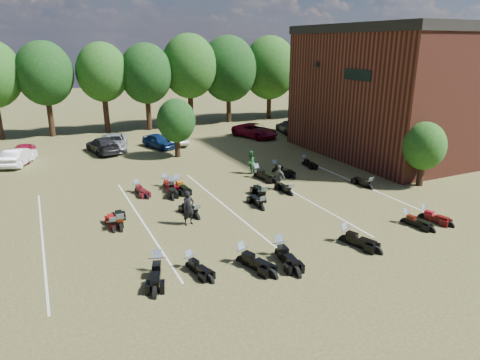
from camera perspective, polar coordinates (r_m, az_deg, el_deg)
ground at (r=24.28m, az=7.58°, el=-4.81°), size 160.00×160.00×0.00m
car_0 at (r=39.52m, az=-27.02°, el=3.28°), size 2.41×4.12×1.32m
car_1 at (r=38.19m, az=-27.47°, el=2.80°), size 2.87×4.40×1.37m
car_2 at (r=40.30m, az=-16.49°, el=4.82°), size 3.27×5.38×1.40m
car_3 at (r=39.60m, az=-17.83°, el=4.45°), size 2.70×4.98×1.37m
car_4 at (r=40.26m, az=-10.81°, el=5.14°), size 2.64×4.05×1.28m
car_5 at (r=41.63m, az=-8.50°, el=5.90°), size 2.52×5.08×1.60m
car_6 at (r=44.02m, az=2.00°, el=6.61°), size 3.96×5.54×1.40m
car_7 at (r=46.41m, az=6.63°, el=7.07°), size 2.88×5.06×1.38m
person_black at (r=22.84m, az=-6.90°, el=-3.71°), size 0.77×0.59×1.89m
person_green at (r=31.58m, az=1.40°, el=2.38°), size 1.06×1.01×1.72m
person_grey at (r=28.31m, az=5.22°, el=0.36°), size 0.77×1.03×1.63m
motorcycle_0 at (r=19.00m, az=-6.68°, el=-11.56°), size 1.12×2.10×1.12m
motorcycle_1 at (r=18.89m, az=-10.88°, el=-11.97°), size 1.52×2.56×1.36m
motorcycle_2 at (r=19.29m, az=0.32°, el=-10.95°), size 1.51×2.50×1.33m
motorcycle_3 at (r=19.93m, az=5.25°, el=-10.03°), size 1.07×2.56×1.39m
motorcycle_4 at (r=21.77m, az=13.79°, el=-7.97°), size 1.47×2.46×1.31m
motorcycle_5 at (r=24.89m, az=21.16°, el=-5.34°), size 1.06×2.09×1.12m
motorcycle_6 at (r=25.88m, az=23.19°, el=-4.71°), size 1.13×2.14×1.14m
motorcycle_7 at (r=23.20m, az=-16.49°, el=-6.54°), size 0.76×2.08×1.14m
motorcycle_8 at (r=23.22m, az=-15.55°, el=-6.43°), size 1.00×2.45×1.33m
motorcycle_9 at (r=23.90m, az=-5.79°, el=-5.12°), size 1.04×2.24×1.20m
motorcycle_10 at (r=26.34m, az=3.19°, el=-2.82°), size 1.19×2.55×1.37m
motorcycle_11 at (r=25.06m, az=2.92°, el=-3.93°), size 0.77×2.13×1.17m
motorcycle_12 at (r=27.52m, az=6.69°, el=-2.00°), size 0.68×2.03×1.12m
motorcycle_13 at (r=29.77m, az=16.84°, el=-1.12°), size 0.66×2.07×1.16m
motorcycle_14 at (r=28.69m, az=-13.52°, el=-1.55°), size 1.00×2.16×1.16m
motorcycle_15 at (r=29.40m, az=-9.88°, el=-0.84°), size 0.90×2.25×1.22m
motorcycle_16 at (r=28.50m, az=-9.08°, el=-1.40°), size 1.30×2.45×1.31m
motorcycle_17 at (r=28.84m, az=-8.30°, el=-1.13°), size 0.85×2.40×1.32m
motorcycle_18 at (r=30.92m, az=2.31°, el=0.36°), size 1.38×2.59×1.38m
motorcycle_19 at (r=32.14m, az=4.77°, el=1.00°), size 1.26×2.50×1.33m
motorcycle_20 at (r=34.43m, az=8.56°, el=2.01°), size 0.71×2.07×1.15m
brick_building at (r=44.36m, az=26.08°, el=11.01°), size 25.40×15.20×10.70m
tree_line at (r=49.10m, az=-12.41°, el=13.99°), size 56.00×6.00×9.79m
young_tree_near_building at (r=30.93m, az=23.36°, el=4.18°), size 2.80×2.80×4.16m
young_tree_midfield at (r=36.25m, az=-8.50°, el=7.83°), size 3.20×3.20×4.70m
parking_lines at (r=25.39m, az=-1.83°, el=-3.60°), size 20.10×14.00×0.01m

